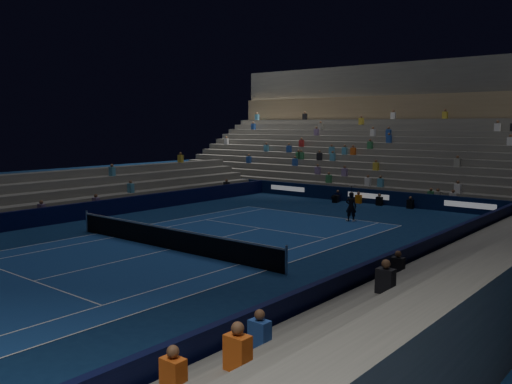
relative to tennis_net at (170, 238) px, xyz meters
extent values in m
plane|color=#0C244B|center=(0.00, 0.00, -0.50)|extent=(90.00, 90.00, 0.00)
cube|color=navy|center=(0.00, 0.00, -0.50)|extent=(10.97, 23.77, 0.01)
cube|color=#081332|center=(0.00, 18.50, 0.00)|extent=(44.00, 0.25, 1.00)
cube|color=black|center=(9.70, 0.00, 0.00)|extent=(0.25, 37.00, 1.00)
cube|color=black|center=(-9.70, 0.00, 0.00)|extent=(0.25, 37.00, 1.00)
cube|color=#61605C|center=(0.00, 19.50, -0.25)|extent=(44.00, 1.00, 0.50)
cube|color=#61605C|center=(0.00, 20.50, 0.00)|extent=(44.00, 1.00, 1.00)
cube|color=#61605C|center=(0.00, 21.50, 0.25)|extent=(44.00, 1.00, 1.50)
cube|color=#61605C|center=(0.00, 22.50, 0.50)|extent=(44.00, 1.00, 2.00)
cube|color=#61605C|center=(0.00, 23.50, 0.75)|extent=(44.00, 1.00, 2.50)
cube|color=#61605C|center=(0.00, 24.50, 1.00)|extent=(44.00, 1.00, 3.00)
cube|color=#61605C|center=(0.00, 25.50, 1.25)|extent=(44.00, 1.00, 3.50)
cube|color=#61605C|center=(0.00, 26.50, 1.50)|extent=(44.00, 1.00, 4.00)
cube|color=#61605C|center=(0.00, 27.50, 1.75)|extent=(44.00, 1.00, 4.50)
cube|color=#61605C|center=(0.00, 28.50, 2.00)|extent=(44.00, 1.00, 5.00)
cube|color=#61605C|center=(0.00, 29.50, 2.25)|extent=(44.00, 1.00, 5.50)
cube|color=#61605C|center=(0.00, 30.50, 2.50)|extent=(44.00, 1.00, 6.00)
cube|color=#836F51|center=(0.00, 31.60, 6.60)|extent=(44.00, 0.60, 2.20)
cube|color=#4B4B49|center=(0.00, 33.00, 9.20)|extent=(44.00, 2.40, 3.00)
cube|color=#5F5E5A|center=(10.50, 0.00, -0.25)|extent=(1.00, 37.00, 0.50)
cube|color=#5F5E5A|center=(11.50, 0.00, 0.00)|extent=(1.00, 37.00, 1.00)
cube|color=#5F5E5A|center=(12.50, 0.00, 0.25)|extent=(1.00, 37.00, 1.50)
cube|color=#5F5E5A|center=(13.50, 0.00, 0.50)|extent=(1.00, 37.00, 2.00)
cube|color=slate|center=(-10.50, 0.00, -0.25)|extent=(1.00, 37.00, 0.50)
cube|color=slate|center=(-11.50, 0.00, 0.00)|extent=(1.00, 37.00, 1.00)
cube|color=slate|center=(-12.50, 0.00, 0.25)|extent=(1.00, 37.00, 1.50)
cube|color=slate|center=(-13.50, 0.00, 0.50)|extent=(1.00, 37.00, 2.00)
cube|color=slate|center=(-14.50, 0.00, 0.75)|extent=(1.00, 37.00, 2.50)
cylinder|color=#B2B2B7|center=(-6.40, 0.00, 0.05)|extent=(0.10, 0.10, 1.10)
cylinder|color=#B2B2B7|center=(6.40, 0.00, 0.05)|extent=(0.10, 0.10, 1.10)
cube|color=black|center=(0.00, 0.00, -0.05)|extent=(12.80, 0.03, 0.90)
cube|color=white|center=(0.00, 0.00, 0.44)|extent=(12.80, 0.04, 0.08)
imported|color=black|center=(2.64, 11.35, 0.35)|extent=(0.71, 0.57, 1.70)
cube|color=black|center=(-2.02, 17.37, -0.24)|extent=(0.47, 0.54, 0.53)
cylinder|color=black|center=(-2.02, 16.95, -0.08)|extent=(0.22, 0.37, 0.16)
camera|label=1|loc=(18.00, -15.82, 5.01)|focal=38.20mm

